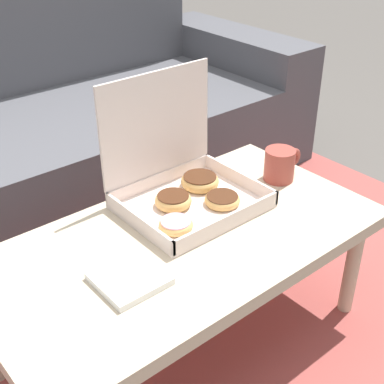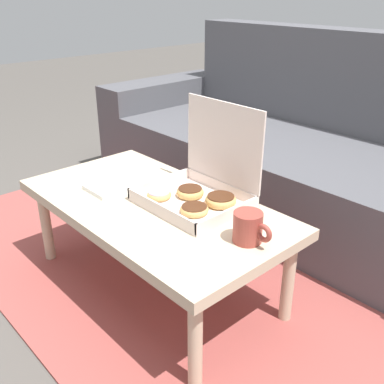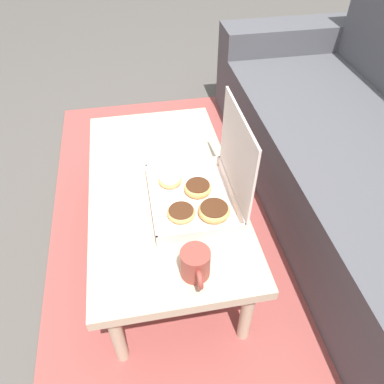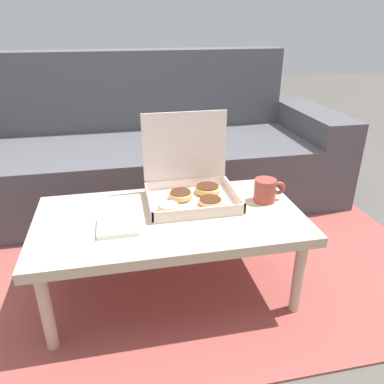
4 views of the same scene
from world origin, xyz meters
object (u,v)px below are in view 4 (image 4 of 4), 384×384
Objects in this scene: coffee_table at (170,224)px; pastry_box at (191,186)px; coffee_mug at (266,190)px; couch at (147,154)px.

coffee_table is 2.84× the size of pastry_box.
coffee_mug is (0.31, -0.09, -0.01)m from pastry_box.
coffee_mug is at bearing 6.66° from coffee_table.
coffee_table is at bearing -90.00° from couch.
coffee_mug is at bearing -15.60° from pastry_box.
couch is at bearing 113.69° from coffee_mug.
coffee_mug is (0.42, -0.96, 0.13)m from couch.
coffee_table is 7.65× the size of coffee_mug.
couch is 1.02m from coffee_table.
coffee_table is 0.44m from coffee_mug.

